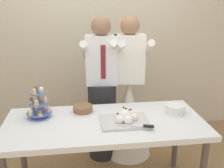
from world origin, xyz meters
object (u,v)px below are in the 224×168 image
dessert_table (105,129)px  cupcake_stand (39,105)px  round_cake (83,109)px  person_bride (128,109)px  person_groom (102,98)px  main_cake_tray (125,119)px  plate_stack (175,109)px

dessert_table → cupcake_stand: bearing=164.2°
dessert_table → round_cake: size_ratio=7.50×
cupcake_stand → round_cake: size_ratio=1.27×
round_cake → person_bride: person_bride is taller
person_groom → dessert_table: bearing=-93.3°
dessert_table → round_cake: round_cake is taller
cupcake_stand → main_cake_tray: (0.77, -0.22, -0.08)m
person_groom → cupcake_stand: bearing=-142.4°
cupcake_stand → person_groom: person_groom is taller
main_cake_tray → person_bride: bearing=76.5°
main_cake_tray → person_bride: 0.79m
plate_stack → person_bride: 0.72m
main_cake_tray → person_groom: size_ratio=0.26×
cupcake_stand → plate_stack: cupcake_stand is taller
dessert_table → person_groom: size_ratio=1.08×
person_groom → person_bride: 0.35m
main_cake_tray → round_cake: (-0.36, 0.28, -0.00)m
person_bride → main_cake_tray: bearing=-103.5°
dessert_table → round_cake: bearing=130.8°
main_cake_tray → plate_stack: bearing=15.3°
dessert_table → round_cake: (-0.19, 0.22, 0.11)m
dessert_table → plate_stack: bearing=6.9°
cupcake_stand → main_cake_tray: 0.80m
dessert_table → round_cake: 0.31m
round_cake → person_groom: bearing=62.4°
dessert_table → main_cake_tray: 0.21m
main_cake_tray → plate_stack: size_ratio=2.32×
plate_stack → main_cake_tray: bearing=-164.7°
dessert_table → cupcake_stand: cupcake_stand is taller
plate_stack → round_cake: 0.89m
round_cake → main_cake_tray: bearing=-37.2°
dessert_table → person_groom: bearing=86.7°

